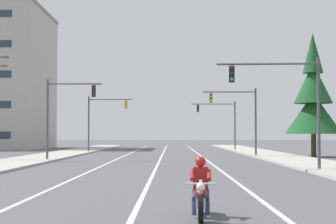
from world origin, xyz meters
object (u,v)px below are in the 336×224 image
at_px(traffic_signal_near_left, 63,107).
at_px(traffic_signal_mid_left, 101,115).
at_px(conifer_tree_right_verge_far, 313,100).
at_px(motorcycle_with_rider, 201,193).
at_px(traffic_signal_near_right, 288,95).
at_px(traffic_signal_far_right, 222,117).
at_px(traffic_signal_mid_right, 240,111).

bearing_deg(traffic_signal_near_left, traffic_signal_mid_left, 88.52).
relative_size(traffic_signal_near_left, conifer_tree_right_verge_far, 0.56).
height_order(motorcycle_with_rider, traffic_signal_mid_left, traffic_signal_mid_left).
relative_size(traffic_signal_near_right, traffic_signal_mid_left, 1.00).
height_order(traffic_signal_near_right, traffic_signal_mid_left, same).
bearing_deg(traffic_signal_far_right, traffic_signal_near_left, -116.66).
distance_m(traffic_signal_near_right, conifer_tree_right_verge_far, 20.36).
distance_m(motorcycle_with_rider, traffic_signal_mid_left, 50.31).
relative_size(traffic_signal_near_right, traffic_signal_far_right, 1.00).
distance_m(traffic_signal_near_right, traffic_signal_mid_right, 20.70).
height_order(traffic_signal_mid_left, traffic_signal_far_right, same).
distance_m(motorcycle_with_rider, traffic_signal_mid_right, 38.71).
xyz_separation_m(traffic_signal_near_right, traffic_signal_mid_left, (-14.14, 32.01, -0.04)).
xyz_separation_m(traffic_signal_near_left, conifer_tree_right_verge_far, (20.78, 7.06, 0.99)).
height_order(traffic_signal_near_left, traffic_signal_mid_right, same).
height_order(motorcycle_with_rider, conifer_tree_right_verge_far, conifer_tree_right_verge_far).
bearing_deg(motorcycle_with_rider, traffic_signal_near_left, 106.80).
relative_size(traffic_signal_near_left, traffic_signal_mid_left, 1.00).
bearing_deg(traffic_signal_mid_right, traffic_signal_near_left, -150.01).
relative_size(motorcycle_with_rider, traffic_signal_mid_left, 0.35).
bearing_deg(traffic_signal_far_right, traffic_signal_mid_left, -146.06).
distance_m(motorcycle_with_rider, conifer_tree_right_verge_far, 38.95).
relative_size(traffic_signal_near_right, traffic_signal_mid_right, 1.00).
bearing_deg(motorcycle_with_rider, conifer_tree_right_verge_far, 72.27).
height_order(traffic_signal_mid_left, conifer_tree_right_verge_far, conifer_tree_right_verge_far).
bearing_deg(traffic_signal_far_right, motorcycle_with_rider, -95.49).
bearing_deg(traffic_signal_near_left, conifer_tree_right_verge_far, 18.78).
xyz_separation_m(motorcycle_with_rider, traffic_signal_near_right, (5.66, 17.46, 3.56)).
bearing_deg(conifer_tree_right_verge_far, traffic_signal_mid_left, 148.11).
relative_size(traffic_signal_near_left, traffic_signal_mid_right, 1.00).
relative_size(traffic_signal_far_right, conifer_tree_right_verge_far, 0.56).
height_order(traffic_signal_mid_right, conifer_tree_right_verge_far, conifer_tree_right_verge_far).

